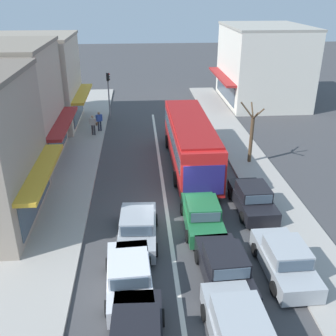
{
  "coord_description": "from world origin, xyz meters",
  "views": [
    {
      "loc": [
        -1.35,
        -18.06,
        11.04
      ],
      "look_at": [
        0.3,
        3.19,
        1.2
      ],
      "focal_mm": 42.0,
      "sensor_mm": 36.0,
      "label": 1
    }
  ],
  "objects_px": {
    "sedan_behind_bus_near": "(138,228)",
    "pedestrian_browsing_midblock": "(99,120)",
    "sedan_adjacent_lane_lead": "(129,277)",
    "street_tree_right": "(251,136)",
    "sedan_queue_far_back": "(202,216)",
    "wagon_queue_gap_filler": "(240,334)",
    "sedan_behind_bus_mid": "(225,268)",
    "parked_sedan_kerb_front": "(285,260)",
    "traffic_light_downstreet": "(108,88)",
    "pedestrian_with_handbag_near": "(93,124)",
    "city_bus": "(190,140)",
    "parked_sedan_kerb_second": "(252,199)"
  },
  "relations": [
    {
      "from": "sedan_behind_bus_near",
      "to": "pedestrian_browsing_midblock",
      "type": "relative_size",
      "value": 2.62
    },
    {
      "from": "sedan_adjacent_lane_lead",
      "to": "street_tree_right",
      "type": "bearing_deg",
      "value": 55.92
    },
    {
      "from": "sedan_queue_far_back",
      "to": "wagon_queue_gap_filler",
      "type": "bearing_deg",
      "value": -89.51
    },
    {
      "from": "sedan_adjacent_lane_lead",
      "to": "pedestrian_browsing_midblock",
      "type": "xyz_separation_m",
      "value": [
        -2.67,
        19.03,
        0.4
      ]
    },
    {
      "from": "sedan_behind_bus_mid",
      "to": "parked_sedan_kerb_front",
      "type": "height_order",
      "value": "same"
    },
    {
      "from": "parked_sedan_kerb_front",
      "to": "sedan_behind_bus_mid",
      "type": "bearing_deg",
      "value": -173.76
    },
    {
      "from": "pedestrian_browsing_midblock",
      "to": "sedan_behind_bus_near",
      "type": "bearing_deg",
      "value": -79.03
    },
    {
      "from": "parked_sedan_kerb_front",
      "to": "traffic_light_downstreet",
      "type": "bearing_deg",
      "value": 110.98
    },
    {
      "from": "sedan_queue_far_back",
      "to": "pedestrian_browsing_midblock",
      "type": "xyz_separation_m",
      "value": [
        -6.26,
        14.73,
        0.4
      ]
    },
    {
      "from": "wagon_queue_gap_filler",
      "to": "sedan_adjacent_lane_lead",
      "type": "bearing_deg",
      "value": 138.87
    },
    {
      "from": "street_tree_right",
      "to": "pedestrian_with_handbag_near",
      "type": "height_order",
      "value": "street_tree_right"
    },
    {
      "from": "city_bus",
      "to": "street_tree_right",
      "type": "height_order",
      "value": "street_tree_right"
    },
    {
      "from": "wagon_queue_gap_filler",
      "to": "parked_sedan_kerb_second",
      "type": "height_order",
      "value": "wagon_queue_gap_filler"
    },
    {
      "from": "wagon_queue_gap_filler",
      "to": "parked_sedan_kerb_second",
      "type": "distance_m",
      "value": 9.42
    },
    {
      "from": "sedan_adjacent_lane_lead",
      "to": "pedestrian_browsing_midblock",
      "type": "bearing_deg",
      "value": 97.99
    },
    {
      "from": "sedan_adjacent_lane_lead",
      "to": "sedan_behind_bus_near",
      "type": "height_order",
      "value": "same"
    },
    {
      "from": "sedan_adjacent_lane_lead",
      "to": "parked_sedan_kerb_front",
      "type": "height_order",
      "value": "same"
    },
    {
      "from": "sedan_behind_bus_mid",
      "to": "traffic_light_downstreet",
      "type": "height_order",
      "value": "traffic_light_downstreet"
    },
    {
      "from": "city_bus",
      "to": "sedan_queue_far_back",
      "type": "height_order",
      "value": "city_bus"
    },
    {
      "from": "pedestrian_with_handbag_near",
      "to": "pedestrian_browsing_midblock",
      "type": "relative_size",
      "value": 1.0
    },
    {
      "from": "pedestrian_with_handbag_near",
      "to": "sedan_behind_bus_mid",
      "type": "bearing_deg",
      "value": -68.76
    },
    {
      "from": "sedan_behind_bus_mid",
      "to": "pedestrian_browsing_midblock",
      "type": "relative_size",
      "value": 2.62
    },
    {
      "from": "parked_sedan_kerb_second",
      "to": "pedestrian_with_handbag_near",
      "type": "bearing_deg",
      "value": 128.02
    },
    {
      "from": "sedan_behind_bus_mid",
      "to": "traffic_light_downstreet",
      "type": "relative_size",
      "value": 1.02
    },
    {
      "from": "traffic_light_downstreet",
      "to": "parked_sedan_kerb_second",
      "type": "bearing_deg",
      "value": -63.15
    },
    {
      "from": "sedan_adjacent_lane_lead",
      "to": "sedan_behind_bus_mid",
      "type": "xyz_separation_m",
      "value": [
        3.87,
        0.23,
        0.0
      ]
    },
    {
      "from": "parked_sedan_kerb_second",
      "to": "pedestrian_with_handbag_near",
      "type": "height_order",
      "value": "pedestrian_with_handbag_near"
    },
    {
      "from": "sedan_adjacent_lane_lead",
      "to": "sedan_queue_far_back",
      "type": "xyz_separation_m",
      "value": [
        3.58,
        4.3,
        0.0
      ]
    },
    {
      "from": "traffic_light_downstreet",
      "to": "pedestrian_browsing_midblock",
      "type": "distance_m",
      "value": 4.14
    },
    {
      "from": "wagon_queue_gap_filler",
      "to": "street_tree_right",
      "type": "xyz_separation_m",
      "value": [
        4.41,
        15.1,
        1.26
      ]
    },
    {
      "from": "parked_sedan_kerb_second",
      "to": "traffic_light_downstreet",
      "type": "height_order",
      "value": "traffic_light_downstreet"
    },
    {
      "from": "sedan_queue_far_back",
      "to": "street_tree_right",
      "type": "relative_size",
      "value": 0.97
    },
    {
      "from": "pedestrian_with_handbag_near",
      "to": "pedestrian_browsing_midblock",
      "type": "height_order",
      "value": "same"
    },
    {
      "from": "sedan_behind_bus_mid",
      "to": "wagon_queue_gap_filler",
      "type": "bearing_deg",
      "value": -93.63
    },
    {
      "from": "sedan_adjacent_lane_lead",
      "to": "pedestrian_browsing_midblock",
      "type": "height_order",
      "value": "pedestrian_browsing_midblock"
    },
    {
      "from": "sedan_behind_bus_near",
      "to": "wagon_queue_gap_filler",
      "type": "xyz_separation_m",
      "value": [
        3.29,
        -6.58,
        0.08
      ]
    },
    {
      "from": "sedan_adjacent_lane_lead",
      "to": "parked_sedan_kerb_second",
      "type": "distance_m",
      "value": 8.73
    },
    {
      "from": "parked_sedan_kerb_front",
      "to": "parked_sedan_kerb_second",
      "type": "height_order",
      "value": "same"
    },
    {
      "from": "parked_sedan_kerb_front",
      "to": "street_tree_right",
      "type": "relative_size",
      "value": 0.98
    },
    {
      "from": "sedan_behind_bus_near",
      "to": "street_tree_right",
      "type": "xyz_separation_m",
      "value": [
        7.7,
        8.52,
        1.34
      ]
    },
    {
      "from": "sedan_adjacent_lane_lead",
      "to": "sedan_queue_far_back",
      "type": "height_order",
      "value": "same"
    },
    {
      "from": "sedan_behind_bus_near",
      "to": "parked_sedan_kerb_second",
      "type": "relative_size",
      "value": 1.01
    },
    {
      "from": "traffic_light_downstreet",
      "to": "pedestrian_with_handbag_near",
      "type": "bearing_deg",
      "value": -102.86
    },
    {
      "from": "street_tree_right",
      "to": "pedestrian_with_handbag_near",
      "type": "distance_m",
      "value": 12.77
    },
    {
      "from": "pedestrian_browsing_midblock",
      "to": "pedestrian_with_handbag_near",
      "type": "bearing_deg",
      "value": -113.19
    },
    {
      "from": "sedan_adjacent_lane_lead",
      "to": "sedan_behind_bus_near",
      "type": "xyz_separation_m",
      "value": [
        0.36,
        3.39,
        0.0
      ]
    },
    {
      "from": "parked_sedan_kerb_front",
      "to": "traffic_light_downstreet",
      "type": "height_order",
      "value": "traffic_light_downstreet"
    },
    {
      "from": "sedan_behind_bus_mid",
      "to": "sedan_behind_bus_near",
      "type": "xyz_separation_m",
      "value": [
        -3.51,
        3.16,
        0.0
      ]
    },
    {
      "from": "parked_sedan_kerb_second",
      "to": "pedestrian_browsing_midblock",
      "type": "relative_size",
      "value": 2.6
    },
    {
      "from": "wagon_queue_gap_filler",
      "to": "sedan_queue_far_back",
      "type": "bearing_deg",
      "value": 90.49
    }
  ]
}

